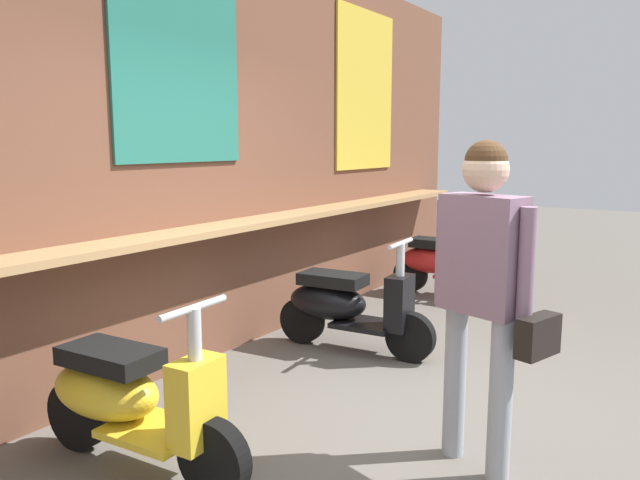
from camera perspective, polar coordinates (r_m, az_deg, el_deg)
ground_plane at (r=3.94m, az=7.55°, el=-17.30°), size 28.57×28.57×0.00m
market_stall_facade at (r=4.75m, az=-14.83°, el=8.31°), size 10.20×0.61×3.42m
scooter_yellow at (r=3.57m, az=-17.18°, el=-13.68°), size 0.47×1.40×0.97m
scooter_black at (r=5.24m, az=2.33°, el=-5.98°), size 0.49×1.40×0.97m
scooter_red at (r=7.20m, az=11.37°, el=-2.03°), size 0.46×1.40×0.97m
shopper_with_handbag at (r=3.31m, az=14.80°, el=-2.84°), size 0.38×0.69×1.75m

